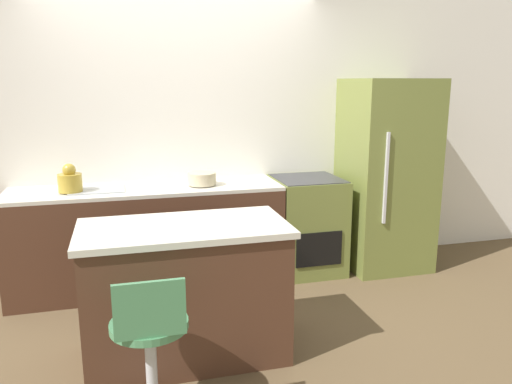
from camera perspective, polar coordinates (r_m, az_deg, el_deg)
The scene contains 9 objects.
ground_plane at distance 4.30m, azimuth -6.98°, elevation -11.76°, with size 14.00×14.00×0.00m, color brown.
wall_back at distance 4.61m, azimuth -8.61°, elevation 6.64°, with size 8.00×0.06×2.60m.
back_counter at distance 4.42m, azimuth -12.15°, elevation -5.11°, with size 2.27×0.62×0.89m.
kitchen_island at distance 3.29m, azimuth -8.03°, elevation -11.16°, with size 1.30×0.68×0.89m.
oven_range at distance 4.71m, azimuth 5.83°, elevation -3.77°, with size 0.61×0.63×0.89m.
refrigerator at distance 4.89m, azimuth 14.60°, elevation 1.89°, with size 0.75×0.74×1.79m.
stool_chair at distance 2.73m, azimuth -11.94°, elevation -17.34°, with size 0.40×0.40×0.85m.
kettle at distance 4.26m, azimuth -20.50°, elevation 1.24°, with size 0.19×0.19×0.23m.
mixing_bowl at distance 4.30m, azimuth -6.20°, elevation 1.53°, with size 0.24×0.24×0.10m.
Camera 1 is at (-0.52, -3.89, 1.76)m, focal length 35.00 mm.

